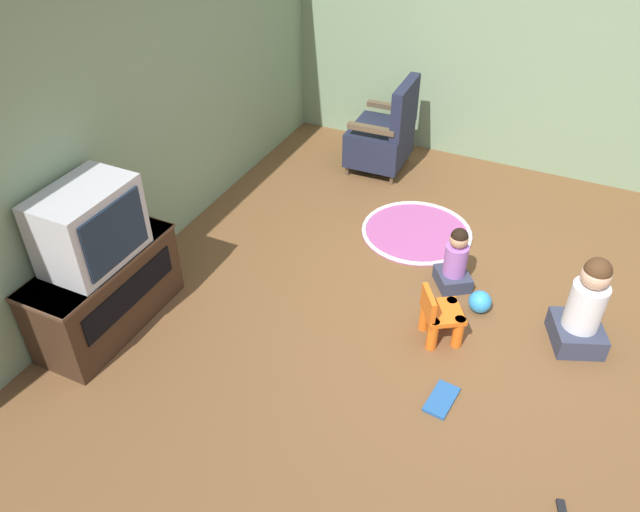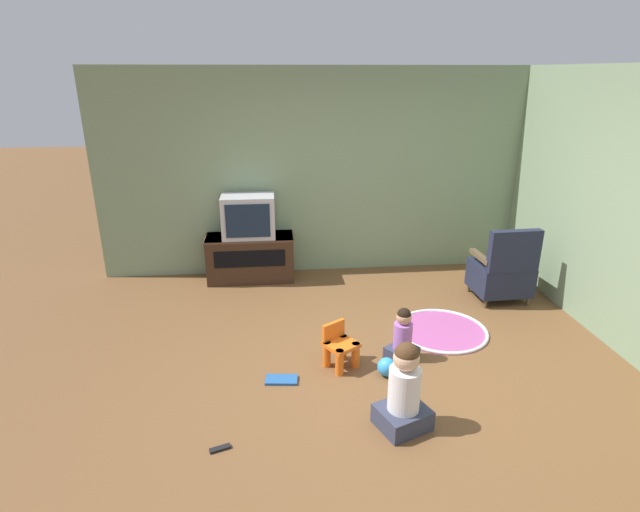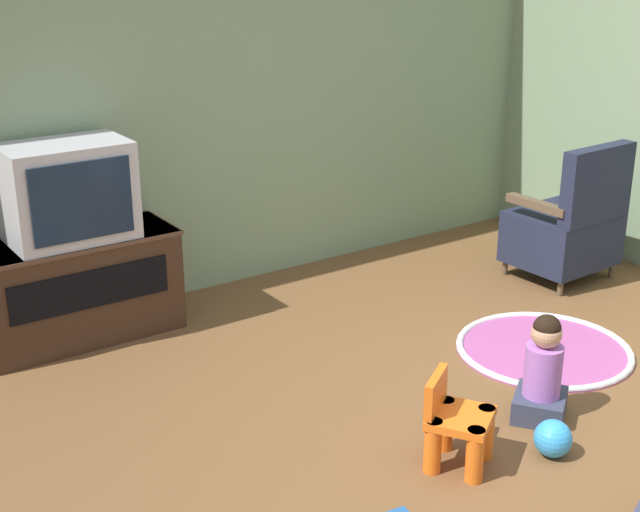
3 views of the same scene
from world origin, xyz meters
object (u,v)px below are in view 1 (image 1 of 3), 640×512
Objects in this scene: tv_cabinet at (106,291)px; television at (89,226)px; black_armchair at (384,136)px; book at (442,399)px; child_watching_center at (585,308)px; toy_ball at (480,302)px; child_watching_left at (455,262)px; yellow_kid_chair at (440,318)px.

television is (0.00, -0.01, 0.54)m from tv_cabinet.
television reaches higher than black_armchair.
black_armchair reaches higher than book.
tv_cabinet is at bearing 90.00° from television.
child_watching_center reaches higher than book.
child_watching_center reaches higher than toy_ball.
television reaches higher than child_watching_left.
child_watching_center is 2.46× the size of book.
child_watching_left is 0.36m from toy_ball.
television is at bearing 90.03° from child_watching_center.
toy_ball is at bearing -59.37° from yellow_kid_chair.
tv_cabinet is at bearing 118.22° from toy_ball.
tv_cabinet is 0.54m from television.
yellow_kid_chair is 0.56× the size of child_watching_center.
child_watching_center is at bearing -139.51° from child_watching_left.
black_armchair reaches higher than yellow_kid_chair.
toy_ball is (1.25, -2.32, -0.76)m from television.
television reaches higher than book.
tv_cabinet is 3.24m from child_watching_center.
tv_cabinet is 2.75× the size of yellow_kid_chair.
black_armchair is (2.93, -0.93, 0.05)m from tv_cabinet.
black_armchair is 2.26× the size of yellow_kid_chair.
child_watching_center is (-1.71, -2.07, -0.04)m from black_armchair.
child_watching_left is (1.45, -2.07, -0.08)m from tv_cabinet.
child_watching_left reaches higher than toy_ball.
black_armchair is 2.69m from child_watching_center.
tv_cabinet is at bearing 89.93° from child_watching_left.
child_watching_center reaches higher than child_watching_left.
child_watching_center is (1.21, -2.99, -0.54)m from television.
child_watching_center is 1.16m from book.
yellow_kid_chair is 1.39× the size of book.
child_watching_center is at bearing -100.60° from yellow_kid_chair.
tv_cabinet is 1.55× the size of child_watching_center.
toy_ball is 0.93m from book.
book is at bearing 120.77° from child_watching_center.
black_armchair is at bearing -2.69° from yellow_kid_chair.
tv_cabinet is at bearing 79.12° from yellow_kid_chair.
yellow_kid_chair reaches higher than toy_ball.
toy_ball is 0.57× the size of book.
yellow_kid_chair is at bearing 90.16° from child_watching_center.
child_watching_left is at bearing 35.49° from black_armchair.
book is (-0.54, -0.19, -0.17)m from yellow_kid_chair.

